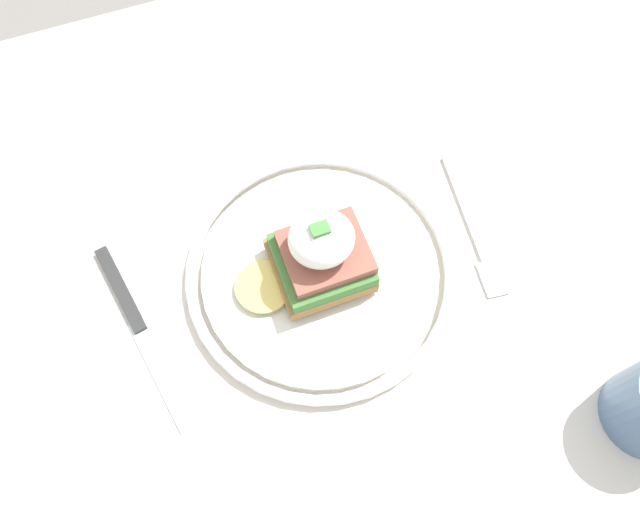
{
  "coord_description": "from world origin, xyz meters",
  "views": [
    {
      "loc": [
        0.07,
        0.26,
        1.3
      ],
      "look_at": [
        -0.01,
        0.04,
        0.78
      ],
      "focal_mm": 35.0,
      "sensor_mm": 36.0,
      "label": 1
    }
  ],
  "objects_px": {
    "sandwich": "(320,254)",
    "knife": "(136,320)",
    "plate": "(320,272)",
    "fork": "(474,231)"
  },
  "relations": [
    {
      "from": "sandwich",
      "to": "plate",
      "type": "bearing_deg",
      "value": -48.96
    },
    {
      "from": "plate",
      "to": "sandwich",
      "type": "xyz_separation_m",
      "value": [
        -0.0,
        0.0,
        0.04
      ]
    },
    {
      "from": "fork",
      "to": "knife",
      "type": "bearing_deg",
      "value": -4.11
    },
    {
      "from": "plate",
      "to": "fork",
      "type": "relative_size",
      "value": 1.59
    },
    {
      "from": "sandwich",
      "to": "knife",
      "type": "relative_size",
      "value": 0.63
    },
    {
      "from": "plate",
      "to": "sandwich",
      "type": "relative_size",
      "value": 2.05
    },
    {
      "from": "sandwich",
      "to": "knife",
      "type": "xyz_separation_m",
      "value": [
        0.18,
        -0.02,
        -0.05
      ]
    },
    {
      "from": "plate",
      "to": "fork",
      "type": "xyz_separation_m",
      "value": [
        -0.16,
        0.01,
        -0.01
      ]
    },
    {
      "from": "sandwich",
      "to": "knife",
      "type": "distance_m",
      "value": 0.18
    },
    {
      "from": "sandwich",
      "to": "fork",
      "type": "height_order",
      "value": "sandwich"
    }
  ]
}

